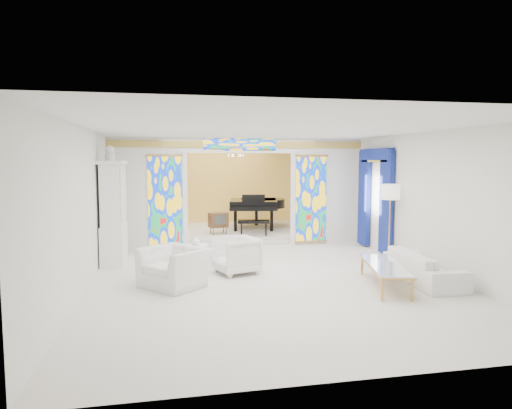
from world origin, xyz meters
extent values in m
plane|color=silver|center=(0.00, 0.00, 0.00)|extent=(12.00, 12.00, 0.00)
cube|color=white|center=(0.00, 0.00, 3.00)|extent=(7.00, 12.00, 0.02)
cube|color=silver|center=(0.00, 6.00, 1.50)|extent=(7.00, 0.02, 3.00)
cube|color=silver|center=(0.00, -6.00, 1.50)|extent=(7.00, 0.02, 3.00)
cube|color=silver|center=(-3.50, 0.00, 1.50)|extent=(0.02, 12.00, 3.00)
cube|color=silver|center=(3.50, 0.00, 1.50)|extent=(0.02, 12.00, 3.00)
cube|color=silver|center=(-2.50, 2.00, 1.50)|extent=(2.00, 0.18, 3.00)
cube|color=silver|center=(2.50, 2.00, 1.50)|extent=(2.00, 0.18, 3.00)
cube|color=silver|center=(0.00, 2.00, 2.80)|extent=(3.00, 0.18, 0.40)
cube|color=white|center=(-1.50, 1.90, 1.30)|extent=(0.12, 0.06, 2.60)
cube|color=white|center=(1.50, 1.90, 1.30)|extent=(0.12, 0.06, 2.60)
cube|color=white|center=(0.00, 1.90, 2.65)|extent=(3.24, 0.06, 0.12)
cube|color=gold|center=(0.00, 1.90, 2.82)|extent=(7.00, 0.05, 0.18)
cube|color=gold|center=(-2.03, 1.89, 1.30)|extent=(0.90, 0.04, 2.40)
cube|color=gold|center=(2.03, 1.89, 1.30)|extent=(0.90, 0.04, 2.40)
cube|color=gold|center=(0.00, 1.89, 2.82)|extent=(2.00, 0.04, 0.34)
cube|color=silver|center=(0.00, 4.10, 0.09)|extent=(6.80, 3.80, 0.18)
cube|color=#EFC553|center=(0.00, 5.88, 1.50)|extent=(6.70, 0.10, 2.90)
cylinder|color=#BA8641|center=(0.20, 4.00, 2.55)|extent=(0.48, 0.48, 0.30)
cube|color=navy|center=(3.40, 0.05, 1.35)|extent=(0.12, 0.55, 2.60)
cube|color=navy|center=(3.40, 1.35, 1.35)|extent=(0.12, 0.55, 2.60)
cube|color=navy|center=(3.40, 0.70, 2.55)|extent=(0.14, 1.70, 0.30)
cube|color=gold|center=(3.40, 0.70, 2.38)|extent=(0.12, 1.50, 0.06)
cube|color=white|center=(-3.22, 0.60, 0.45)|extent=(0.50, 1.40, 0.90)
cube|color=white|center=(-3.22, 0.60, 1.60)|extent=(0.44, 1.30, 1.40)
cube|color=white|center=(-2.99, 0.60, 1.60)|extent=(0.01, 1.20, 1.30)
cube|color=white|center=(-3.22, 0.60, 2.34)|extent=(0.56, 1.46, 0.08)
cylinder|color=white|center=(-3.22, 0.25, 2.46)|extent=(0.22, 0.22, 0.16)
sphere|color=white|center=(-3.22, 0.25, 2.62)|extent=(0.20, 0.20, 0.20)
imported|color=white|center=(-1.87, -1.82, 0.37)|extent=(1.49, 1.50, 0.74)
imported|color=white|center=(-0.57, -1.05, 0.39)|extent=(1.07, 1.05, 0.77)
imported|color=white|center=(2.95, -2.44, 0.30)|extent=(0.91, 2.09, 0.60)
cylinder|color=white|center=(-1.42, -1.00, 0.61)|extent=(0.58, 0.58, 0.04)
cylinder|color=white|center=(-1.42, -1.00, 0.30)|extent=(0.10, 0.10, 0.59)
cylinder|color=white|center=(-1.42, -1.00, 0.02)|extent=(0.39, 0.39, 0.03)
imported|color=white|center=(-1.42, -1.00, 0.73)|extent=(0.26, 0.26, 0.20)
cube|color=white|center=(2.03, -2.62, 0.42)|extent=(1.01, 2.00, 0.04)
cube|color=#BA8641|center=(2.03, -2.62, 0.39)|extent=(1.05, 2.04, 0.03)
cube|color=#BA8641|center=(1.57, -3.45, 0.20)|extent=(0.05, 0.05, 0.39)
cube|color=#BA8641|center=(2.05, -3.57, 0.20)|extent=(0.05, 0.05, 0.39)
cube|color=#BA8641|center=(2.00, -1.67, 0.20)|extent=(0.05, 0.05, 0.39)
cube|color=#BA8641|center=(2.49, -1.79, 0.20)|extent=(0.05, 0.05, 0.39)
cylinder|color=#BA8641|center=(3.20, -0.52, 0.02)|extent=(0.39, 0.39, 0.03)
cylinder|color=#BA8641|center=(3.20, -0.52, 0.84)|extent=(0.04, 0.04, 1.67)
cylinder|color=silver|center=(3.20, -0.52, 1.65)|extent=(0.56, 0.56, 0.36)
cube|color=black|center=(0.81, 4.18, 0.97)|extent=(1.77, 1.85, 0.29)
cylinder|color=black|center=(1.18, 4.48, 0.97)|extent=(1.74, 1.74, 0.29)
cube|color=black|center=(0.63, 3.26, 0.92)|extent=(1.43, 0.56, 0.10)
cube|color=white|center=(0.62, 3.18, 0.95)|extent=(1.29, 0.34, 0.03)
cube|color=black|center=(0.70, 3.62, 1.19)|extent=(0.72, 0.16, 0.26)
cube|color=black|center=(0.52, 2.65, 0.59)|extent=(0.98, 0.53, 0.08)
cylinder|color=black|center=(0.11, 3.57, 0.50)|extent=(0.12, 0.12, 0.64)
cylinder|color=black|center=(1.23, 3.36, 0.50)|extent=(0.12, 0.12, 0.64)
cylinder|color=black|center=(1.02, 4.77, 0.50)|extent=(0.12, 0.12, 0.64)
cube|color=#55381E|center=(-0.46, 3.21, 0.59)|extent=(0.61, 0.48, 0.44)
cube|color=#363B39|center=(-0.43, 3.03, 0.62)|extent=(0.35, 0.09, 0.28)
cone|color=#55381E|center=(-0.64, 3.04, 0.28)|extent=(0.04, 0.04, 0.19)
cone|color=#55381E|center=(-0.23, 3.13, 0.28)|extent=(0.04, 0.04, 0.19)
cone|color=#55381E|center=(-0.70, 3.30, 0.28)|extent=(0.04, 0.04, 0.19)
cone|color=#55381E|center=(-0.29, 3.39, 0.28)|extent=(0.04, 0.04, 0.19)
camera|label=1|loc=(-2.00, -10.44, 2.37)|focal=32.00mm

